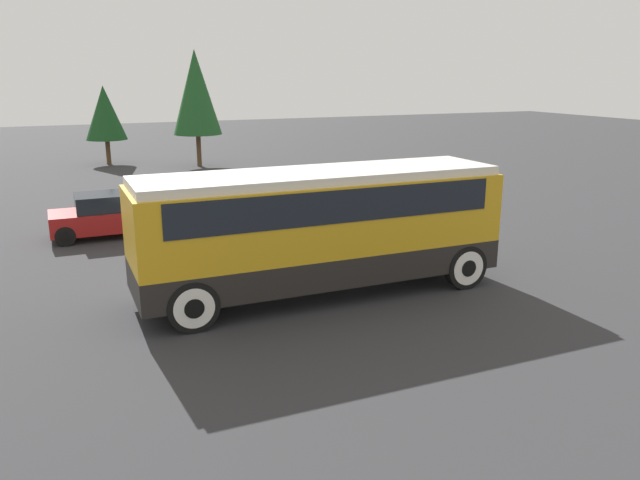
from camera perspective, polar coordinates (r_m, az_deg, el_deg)
ground_plane at (r=16.27m, az=-0.00°, el=-4.93°), size 120.00×120.00×0.00m
tour_bus at (r=15.74m, az=0.32°, el=1.78°), size 9.34×2.56×3.22m
parked_car_near at (r=23.01m, az=-18.22°, el=2.22°), size 4.42×1.84×1.51m
parked_car_mid at (r=24.40m, az=-3.53°, el=3.56°), size 4.37×1.89×1.39m
tree_left at (r=38.79m, az=-11.27°, el=13.09°), size 2.89×2.89×6.90m
tree_center at (r=41.19m, az=-19.08°, el=10.92°), size 2.49×2.49×4.80m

